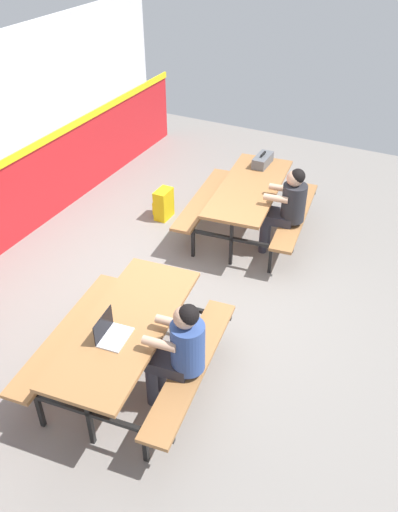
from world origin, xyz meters
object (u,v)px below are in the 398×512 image
object	(u,v)px
picnic_table_left	(127,336)
picnic_table_right	(249,197)
student_further	(287,205)
backpack_dark	(163,204)
laptop_silver	(111,333)
toolbox_grey	(263,160)
student_nearer	(179,348)

from	to	relation	value
picnic_table_left	picnic_table_right	size ratio (longest dim) A/B	1.00
picnic_table_right	student_further	world-z (taller)	student_further
backpack_dark	laptop_silver	bearing A→B (deg)	-157.92
toolbox_grey	backpack_dark	size ratio (longest dim) A/B	0.91
picnic_table_left	student_further	xyz separation A→B (m)	(2.75, -0.59, 0.13)
laptop_silver	toolbox_grey	world-z (taller)	laptop_silver
student_nearer	student_further	distance (m)	2.77
backpack_dark	toolbox_grey	bearing A→B (deg)	-55.77
picnic_table_right	student_nearer	world-z (taller)	student_nearer
laptop_silver	toolbox_grey	distance (m)	3.80
student_nearer	laptop_silver	xyz separation A→B (m)	(-0.18, 0.58, 0.08)
toolbox_grey	laptop_silver	bearing A→B (deg)	-179.25
picnic_table_right	backpack_dark	bearing A→B (deg)	96.11
picnic_table_right	laptop_silver	distance (m)	3.15
backpack_dark	picnic_table_left	bearing A→B (deg)	-156.23
picnic_table_right	picnic_table_left	bearing A→B (deg)	179.78
picnic_table_left	backpack_dark	bearing A→B (deg)	23.77
laptop_silver	student_nearer	bearing A→B (deg)	-73.02
picnic_table_right	student_nearer	xyz separation A→B (m)	(-2.96, -0.55, 0.13)
student_nearer	laptop_silver	distance (m)	0.61
picnic_table_right	backpack_dark	distance (m)	1.30
laptop_silver	backpack_dark	world-z (taller)	laptop_silver
picnic_table_left	laptop_silver	xyz separation A→B (m)	(-0.20, 0.01, 0.21)
picnic_table_left	backpack_dark	world-z (taller)	picnic_table_left
toolbox_grey	backpack_dark	bearing A→B (deg)	124.23
picnic_table_right	student_further	bearing A→B (deg)	-108.11
student_further	student_nearer	bearing A→B (deg)	179.38
picnic_table_right	student_further	distance (m)	0.63
student_nearer	student_further	bearing A→B (deg)	-0.62
toolbox_grey	student_nearer	bearing A→B (deg)	-170.18
student_nearer	backpack_dark	bearing A→B (deg)	32.42
student_nearer	picnic_table_left	bearing A→B (deg)	87.16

